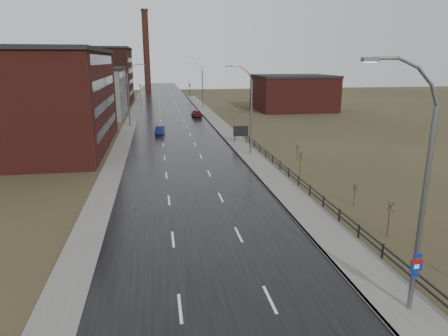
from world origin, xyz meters
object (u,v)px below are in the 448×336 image
object	(u,v)px
billboard	(241,132)
car_near	(160,131)
streetlight_main	(418,195)
car_far	(197,113)

from	to	relation	value
billboard	car_near	bearing A→B (deg)	142.42
streetlight_main	car_far	size ratio (longest dim) A/B	2.61
billboard	car_far	size ratio (longest dim) A/B	0.56
billboard	car_far	bearing A→B (deg)	96.98
car_near	car_far	xyz separation A→B (m)	(8.15, 20.36, 0.13)
car_near	car_far	bearing A→B (deg)	74.14
billboard	car_near	distance (m)	14.86
car_near	billboard	bearing A→B (deg)	-31.63
billboard	car_far	xyz separation A→B (m)	(-3.60, 29.40, -0.95)
streetlight_main	car_far	bearing A→B (deg)	92.39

